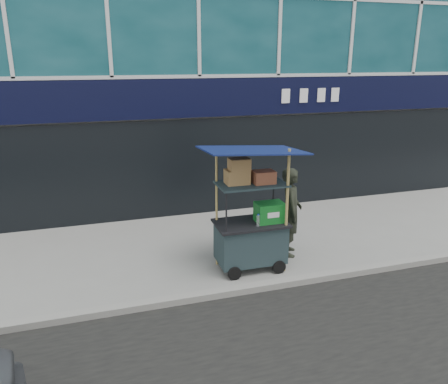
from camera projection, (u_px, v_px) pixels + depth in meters
name	position (u px, v px, depth m)	size (l,w,h in m)	color
ground	(257.00, 284.00, 7.67)	(80.00, 80.00, 0.00)	gray
curb	(261.00, 287.00, 7.47)	(80.00, 0.18, 0.12)	gray
vendor_cart	(252.00, 227.00, 8.05)	(1.76, 1.25, 2.37)	#1B2B2E
vendor_man	(291.00, 212.00, 8.63)	(0.65, 0.43, 1.79)	black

